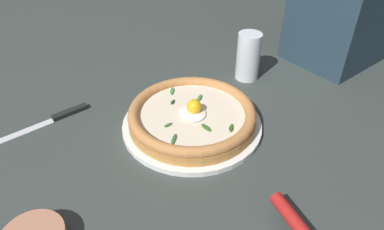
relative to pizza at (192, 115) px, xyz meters
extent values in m
cube|color=#363E3A|center=(0.04, -0.03, -0.05)|extent=(2.40, 2.40, 0.03)
cylinder|color=white|center=(0.00, 0.00, -0.03)|extent=(0.30, 0.30, 0.01)
cylinder|color=#C08441|center=(0.00, 0.00, -0.01)|extent=(0.27, 0.27, 0.02)
torus|color=#BE7D44|center=(0.00, 0.00, 0.01)|extent=(0.27, 0.27, 0.02)
cylinder|color=#F2E0C3|center=(0.00, 0.00, 0.00)|extent=(0.23, 0.23, 0.00)
ellipsoid|color=white|center=(0.00, 0.00, 0.01)|extent=(0.07, 0.06, 0.01)
sphere|color=yellow|center=(0.00, 0.01, 0.02)|extent=(0.03, 0.03, 0.03)
ellipsoid|color=#326834|center=(0.07, -0.06, 0.01)|extent=(0.03, 0.02, 0.01)
ellipsoid|color=#417C30|center=(0.02, -0.06, 0.01)|extent=(0.02, 0.02, 0.01)
ellipsoid|color=#2D5B20|center=(0.06, 0.01, 0.01)|extent=(0.03, 0.02, 0.01)
ellipsoid|color=#3B893C|center=(-0.09, -0.02, 0.01)|extent=(0.03, 0.02, 0.00)
ellipsoid|color=#438244|center=(-0.05, 0.03, 0.01)|extent=(0.03, 0.02, 0.01)
ellipsoid|color=#255921|center=(-0.05, -0.02, 0.01)|extent=(0.02, 0.02, 0.01)
ellipsoid|color=#316124|center=(0.07, 0.06, 0.01)|extent=(0.03, 0.03, 0.01)
cylinder|color=#AA1E1A|center=(0.31, 0.06, 0.01)|extent=(0.11, 0.03, 0.02)
cube|color=silver|center=(-0.10, -0.36, -0.03)|extent=(0.07, 0.14, 0.00)
cube|color=black|center=(-0.14, -0.25, -0.03)|extent=(0.04, 0.08, 0.01)
cylinder|color=silver|center=(-0.15, 0.20, 0.03)|extent=(0.06, 0.06, 0.12)
cylinder|color=#AF2932|center=(-0.15, 0.20, 0.00)|extent=(0.06, 0.06, 0.06)
camera|label=1|loc=(0.58, -0.20, 0.46)|focal=33.19mm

